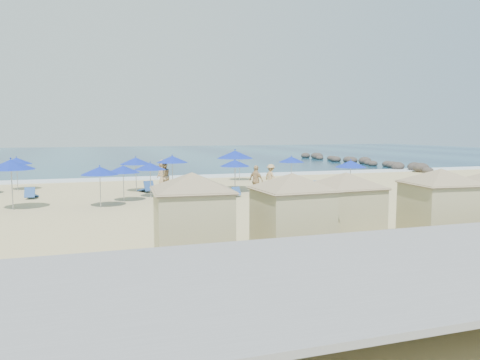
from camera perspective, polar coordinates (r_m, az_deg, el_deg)
name	(u,v)px	position (r m, az deg, el deg)	size (l,w,h in m)	color
ground	(214,207)	(24.09, -3.13, -3.27)	(160.00, 160.00, 0.00)	#CAB780
ocean	(126,155)	(78.30, -13.73, 3.01)	(160.00, 80.00, 0.06)	navy
surf_line	(165,178)	(39.14, -9.07, 0.30)	(160.00, 2.50, 0.08)	white
seawall	(362,266)	(11.76, 14.59, -10.12)	(160.00, 6.10, 1.22)	gray
rock_jetty	(356,161)	(56.70, 13.97, 2.27)	(2.56, 26.66, 0.96)	#2E2926
trash_bin	(331,200)	(24.17, 11.06, -2.42)	(0.77, 0.77, 0.77)	black
cabana_0	(192,206)	(13.88, -5.82, -3.12)	(4.68, 4.68, 2.94)	tan
cabana_1	(292,203)	(14.70, 6.38, -2.86)	(4.52, 4.52, 2.84)	tan
cabana_2	(346,199)	(16.25, 12.74, -2.32)	(4.36, 4.36, 2.74)	tan
cabana_3	(440,196)	(17.60, 23.20, -1.82)	(4.52, 4.52, 2.85)	tan
umbrella_1	(11,165)	(25.41, -26.15, 1.70)	(2.28, 2.28, 2.59)	#A5A8AD
umbrella_2	(16,161)	(33.79, -25.60, 2.12)	(1.96, 1.96, 2.23)	#A5A8AD
umbrella_3	(100,171)	(24.63, -16.73, 1.09)	(1.90, 1.90, 2.17)	#A5A8AD
umbrella_4	(136,161)	(30.38, -12.60, 2.29)	(2.01, 2.01, 2.29)	#A5A8AD
umbrella_5	(123,169)	(26.31, -14.05, 1.29)	(1.82, 1.82, 2.08)	#A5A8AD
umbrella_6	(150,166)	(27.66, -10.89, 1.65)	(1.86, 1.86, 2.11)	#A5A8AD
umbrella_7	(172,159)	(30.77, -8.26, 2.52)	(2.07, 2.07, 2.36)	#A5A8AD
umbrella_8	(235,163)	(29.22, -0.63, 2.07)	(1.90, 1.90, 2.16)	#A5A8AD
umbrella_9	(239,156)	(36.50, -0.07, 2.96)	(1.97, 1.97, 2.24)	#A5A8AD
umbrella_10	(291,159)	(33.55, 6.28, 2.51)	(1.88, 1.88, 2.14)	#A5A8AD
umbrella_11	(351,164)	(29.03, 13.34, 1.92)	(1.92, 1.92, 2.18)	#A5A8AD
umbrella_12	(235,155)	(30.46, -0.61, 3.12)	(2.38, 2.38, 2.71)	#A5A8AD
beach_chair_1	(31,194)	(29.45, -24.12, -1.62)	(0.68, 1.31, 0.70)	#284E93
beach_chair_2	(147,188)	(30.22, -11.30, -0.98)	(0.99, 1.51, 0.77)	#284E93
beach_chair_3	(224,197)	(25.86, -2.00, -2.11)	(0.72, 1.28, 0.67)	#284E93
beach_chair_4	(234,193)	(27.67, -0.77, -1.60)	(0.73, 1.22, 0.62)	#284E93
beach_chair_5	(316,188)	(30.36, 9.24, -0.92)	(1.00, 1.48, 0.75)	#284E93
beachgoer_1	(164,176)	(30.99, -9.23, 0.47)	(0.90, 0.70, 1.86)	tan
beachgoer_2	(256,181)	(27.99, 1.98, -0.07)	(1.08, 0.45, 1.84)	tan
beachgoer_3	(271,176)	(31.64, 3.79, 0.45)	(1.07, 0.61, 1.65)	tan
beachgoer_4	(163,173)	(33.22, -9.39, 0.86)	(0.92, 0.60, 1.89)	tan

